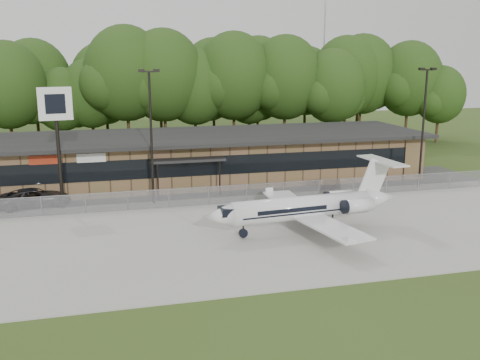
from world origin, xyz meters
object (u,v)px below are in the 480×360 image
object	(u,v)px
terminal	(200,157)
business_jet	(308,208)
suv	(35,198)
pole_sign	(56,117)

from	to	relation	value
terminal	business_jet	bearing A→B (deg)	-76.32
terminal	suv	distance (m)	15.07
terminal	business_jet	xyz separation A→B (m)	(4.06, -16.66, -0.56)
business_jet	terminal	bearing A→B (deg)	98.59
terminal	suv	world-z (taller)	terminal
suv	pole_sign	distance (m)	6.60
terminal	business_jet	distance (m)	17.16
suv	pole_sign	xyz separation A→B (m)	(2.06, -1.15, 6.17)
business_jet	suv	world-z (taller)	business_jet
business_jet	pole_sign	world-z (taller)	pole_sign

